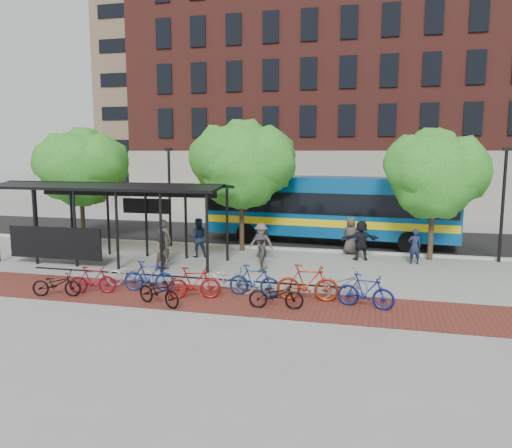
% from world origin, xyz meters
% --- Properties ---
extents(ground, '(160.00, 160.00, 0.00)m').
position_xyz_m(ground, '(0.00, 0.00, 0.00)').
color(ground, '#9E9E99').
rests_on(ground, ground).
extents(asphalt_street, '(160.00, 8.00, 0.01)m').
position_xyz_m(asphalt_street, '(0.00, 8.00, 0.01)').
color(asphalt_street, black).
rests_on(asphalt_street, ground).
extents(curb, '(160.00, 0.25, 0.12)m').
position_xyz_m(curb, '(0.00, 4.00, 0.06)').
color(curb, '#B7B7B2').
rests_on(curb, ground).
extents(brick_strip, '(24.00, 3.00, 0.01)m').
position_xyz_m(brick_strip, '(-2.00, -5.00, 0.00)').
color(brick_strip, maroon).
rests_on(brick_strip, ground).
extents(bike_rack_rail, '(12.00, 0.05, 0.95)m').
position_xyz_m(bike_rack_rail, '(-3.30, -4.10, 0.00)').
color(bike_rack_rail, black).
rests_on(bike_rack_rail, ground).
extents(building_brick, '(55.00, 14.00, 20.00)m').
position_xyz_m(building_brick, '(10.00, 26.00, 10.00)').
color(building_brick, maroon).
rests_on(building_brick, ground).
extents(building_tower, '(22.00, 22.00, 30.00)m').
position_xyz_m(building_tower, '(-16.00, 40.00, 15.00)').
color(building_tower, '#7A664C').
rests_on(building_tower, ground).
extents(bus_shelter, '(10.60, 3.07, 3.60)m').
position_xyz_m(bus_shelter, '(-8.13, -0.48, 3.00)').
color(bus_shelter, black).
rests_on(bus_shelter, ground).
extents(tree_a, '(4.90, 4.00, 6.18)m').
position_xyz_m(tree_a, '(-11.91, 3.35, 4.24)').
color(tree_a, '#382619').
rests_on(tree_a, ground).
extents(tree_b, '(5.15, 4.20, 6.47)m').
position_xyz_m(tree_b, '(-2.90, 3.35, 4.46)').
color(tree_b, '#382619').
rests_on(tree_b, ground).
extents(tree_c, '(4.66, 3.80, 5.92)m').
position_xyz_m(tree_c, '(6.09, 3.35, 4.05)').
color(tree_c, '#382619').
rests_on(tree_c, ground).
extents(lamp_post_left, '(0.35, 0.20, 5.12)m').
position_xyz_m(lamp_post_left, '(-7.00, 3.60, 2.75)').
color(lamp_post_left, black).
rests_on(lamp_post_left, ground).
extents(lamp_post_right, '(0.35, 0.20, 5.12)m').
position_xyz_m(lamp_post_right, '(9.00, 3.60, 2.75)').
color(lamp_post_right, black).
rests_on(lamp_post_right, ground).
extents(bus, '(13.50, 4.07, 3.59)m').
position_xyz_m(bus, '(1.03, 6.47, 2.06)').
color(bus, '#074C8D').
rests_on(bus, ground).
extents(bike_0, '(1.78, 0.95, 0.89)m').
position_xyz_m(bike_0, '(-7.00, -6.02, 0.44)').
color(bike_0, black).
rests_on(bike_0, ground).
extents(bike_1, '(1.68, 0.91, 0.97)m').
position_xyz_m(bike_1, '(-5.99, -5.39, 0.48)').
color(bike_1, maroon).
rests_on(bike_1, ground).
extents(bike_2, '(1.88, 0.97, 0.94)m').
position_xyz_m(bike_2, '(-5.18, -4.19, 0.47)').
color(bike_2, '#B0B0B3').
rests_on(bike_2, ground).
extents(bike_3, '(1.91, 0.78, 1.11)m').
position_xyz_m(bike_3, '(-4.19, -4.66, 0.56)').
color(bike_3, navy).
rests_on(bike_3, ground).
extents(bike_4, '(1.89, 1.23, 0.94)m').
position_xyz_m(bike_4, '(-3.15, -6.10, 0.47)').
color(bike_4, black).
rests_on(bike_4, ground).
extents(bike_5, '(1.89, 1.00, 1.10)m').
position_xyz_m(bike_5, '(-2.32, -5.12, 0.55)').
color(bike_5, '#9F100E').
rests_on(bike_5, ground).
extents(bike_6, '(2.04, 0.84, 1.05)m').
position_xyz_m(bike_6, '(-1.42, -4.16, 0.52)').
color(bike_6, '#B0B0B3').
rests_on(bike_6, ground).
extents(bike_7, '(1.82, 0.57, 1.09)m').
position_xyz_m(bike_7, '(-0.42, -4.29, 0.54)').
color(bike_7, navy).
rests_on(bike_7, ground).
extents(bike_8, '(1.80, 0.81, 0.91)m').
position_xyz_m(bike_8, '(0.60, -5.51, 0.46)').
color(bike_8, black).
rests_on(bike_8, ground).
extents(bike_9, '(2.11, 0.76, 1.24)m').
position_xyz_m(bike_9, '(1.44, -4.44, 0.62)').
color(bike_9, '#9B290E').
rests_on(bike_9, ground).
extents(bike_10, '(2.02, 1.36, 1.00)m').
position_xyz_m(bike_10, '(2.51, -3.89, 0.50)').
color(bike_10, '#B2B2B4').
rests_on(bike_10, ground).
extents(bike_11, '(1.90, 0.90, 1.10)m').
position_xyz_m(bike_11, '(3.35, -4.75, 0.55)').
color(bike_11, navy).
rests_on(bike_11, ground).
extents(pedestrian_1, '(0.72, 0.49, 1.92)m').
position_xyz_m(pedestrian_1, '(-5.74, 0.03, 0.96)').
color(pedestrian_1, '#443C36').
rests_on(pedestrian_1, ground).
extents(pedestrian_2, '(1.10, 0.99, 1.85)m').
position_xyz_m(pedestrian_2, '(-4.58, 1.29, 0.93)').
color(pedestrian_2, '#1F2A49').
rests_on(pedestrian_2, ground).
extents(pedestrian_3, '(1.13, 0.65, 1.74)m').
position_xyz_m(pedestrian_3, '(-1.48, 1.13, 0.87)').
color(pedestrian_3, brown).
rests_on(pedestrian_3, ground).
extents(pedestrian_4, '(1.00, 0.64, 1.58)m').
position_xyz_m(pedestrian_4, '(-1.66, 2.05, 0.79)').
color(pedestrian_4, '#292929').
rests_on(pedestrian_4, ground).
extents(pedestrian_5, '(1.79, 0.98, 1.84)m').
position_xyz_m(pedestrian_5, '(2.91, 2.49, 0.92)').
color(pedestrian_5, black).
rests_on(pedestrian_5, ground).
extents(pedestrian_6, '(0.92, 0.63, 1.82)m').
position_xyz_m(pedestrian_6, '(2.36, 3.80, 0.91)').
color(pedestrian_6, '#473E39').
rests_on(pedestrian_6, ground).
extents(pedestrian_7, '(0.65, 0.49, 1.59)m').
position_xyz_m(pedestrian_7, '(5.24, 2.19, 0.79)').
color(pedestrian_7, '#1A223E').
rests_on(pedestrian_7, ground).
extents(pedestrian_8, '(1.00, 1.01, 1.64)m').
position_xyz_m(pedestrian_8, '(-5.07, -1.50, 0.82)').
color(pedestrian_8, brown).
rests_on(pedestrian_8, ground).
extents(pedestrian_9, '(0.94, 1.19, 1.61)m').
position_xyz_m(pedestrian_9, '(-1.05, -0.86, 0.80)').
color(pedestrian_9, '#2A2A2A').
rests_on(pedestrian_9, ground).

